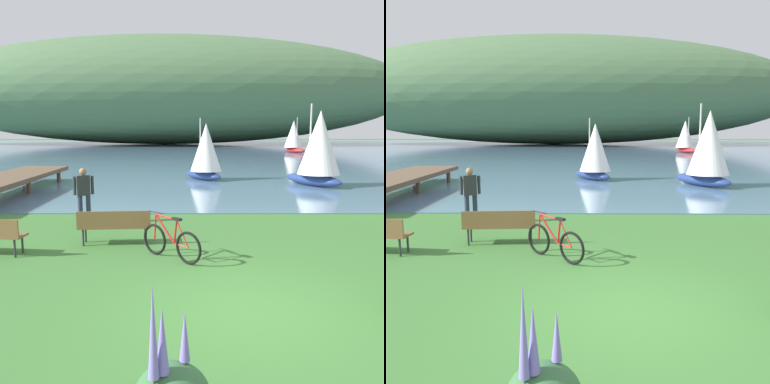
% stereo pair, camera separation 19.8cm
% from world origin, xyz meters
% --- Properties ---
extents(ground_plane, '(200.00, 200.00, 0.00)m').
position_xyz_m(ground_plane, '(0.00, 0.00, 0.00)').
color(ground_plane, '#3D7533').
extents(bay_water, '(180.00, 80.00, 0.04)m').
position_xyz_m(bay_water, '(0.00, 47.42, 0.02)').
color(bay_water, '#5B7F9E').
rests_on(bay_water, ground).
extents(distant_hillside, '(85.73, 28.00, 18.08)m').
position_xyz_m(distant_hillside, '(-5.98, 65.91, 9.08)').
color(distant_hillside, '#4C7047').
rests_on(distant_hillside, bay_water).
extents(park_bench_near_camera, '(1.83, 0.61, 0.88)m').
position_xyz_m(park_bench_near_camera, '(-2.88, 3.82, 0.52)').
color(park_bench_near_camera, brown).
rests_on(park_bench_near_camera, ground).
extents(bicycle_leaning_near_bench, '(1.36, 1.22, 1.01)m').
position_xyz_m(bicycle_leaning_near_bench, '(-1.42, 2.66, 0.40)').
color(bicycle_leaning_near_bench, black).
rests_on(bicycle_leaning_near_bench, ground).
extents(person_at_shoreline, '(0.59, 0.32, 1.71)m').
position_xyz_m(person_at_shoreline, '(-4.21, 6.05, 0.98)').
color(person_at_shoreline, '#282D47').
rests_on(person_at_shoreline, ground).
extents(sailboat_nearest_to_shore, '(2.59, 2.79, 3.39)m').
position_xyz_m(sailboat_nearest_to_shore, '(-0.20, 16.27, 1.63)').
color(sailboat_nearest_to_shore, navy).
rests_on(sailboat_nearest_to_shore, bay_water).
extents(sailboat_mid_bay, '(2.69, 3.52, 4.02)m').
position_xyz_m(sailboat_mid_bay, '(10.82, 41.42, 1.93)').
color(sailboat_mid_bay, '#B22323').
rests_on(sailboat_mid_bay, bay_water).
extents(sailboat_toward_hillside, '(2.91, 3.41, 4.03)m').
position_xyz_m(sailboat_toward_hillside, '(5.22, 13.82, 1.94)').
color(sailboat_toward_hillside, navy).
rests_on(sailboat_toward_hillside, bay_water).
extents(pier_dock, '(2.40, 10.00, 0.80)m').
position_xyz_m(pier_dock, '(-9.00, 11.42, 0.69)').
color(pier_dock, brown).
rests_on(pier_dock, ground).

